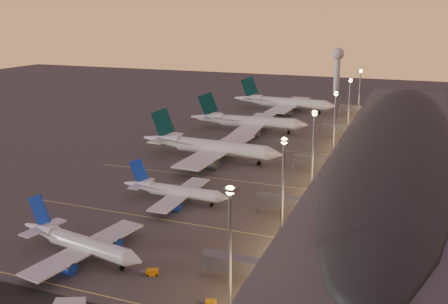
{
  "coord_description": "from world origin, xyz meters",
  "views": [
    {
      "loc": [
        66.32,
        -121.63,
        56.49
      ],
      "look_at": [
        2.0,
        45.0,
        7.0
      ],
      "focal_mm": 40.0,
      "sensor_mm": 36.0,
      "label": 1
    }
  ],
  "objects_px": {
    "airliner_wide_far": "(284,103)",
    "baggage_tug_b": "(150,272)",
    "airliner_wide_near": "(210,147)",
    "radar_tower": "(338,62)",
    "airliner_narrow_north": "(175,191)",
    "baggage_tug_a": "(209,302)",
    "airliner_narrow_south": "(80,243)",
    "airliner_wide_mid": "(248,122)"
  },
  "relations": [
    {
      "from": "airliner_narrow_south",
      "to": "airliner_wide_near",
      "type": "distance_m",
      "value": 88.94
    },
    {
      "from": "airliner_wide_near",
      "to": "airliner_wide_far",
      "type": "relative_size",
      "value": 0.97
    },
    {
      "from": "baggage_tug_a",
      "to": "baggage_tug_b",
      "type": "bearing_deg",
      "value": 149.16
    },
    {
      "from": "airliner_narrow_north",
      "to": "airliner_wide_near",
      "type": "distance_m",
      "value": 48.22
    },
    {
      "from": "radar_tower",
      "to": "baggage_tug_b",
      "type": "distance_m",
      "value": 294.58
    },
    {
      "from": "airliner_narrow_north",
      "to": "airliner_wide_far",
      "type": "xyz_separation_m",
      "value": [
        -6.3,
        158.33,
        1.88
      ]
    },
    {
      "from": "airliner_narrow_south",
      "to": "baggage_tug_a",
      "type": "bearing_deg",
      "value": -2.51
    },
    {
      "from": "airliner_wide_mid",
      "to": "airliner_narrow_north",
      "type": "bearing_deg",
      "value": -88.89
    },
    {
      "from": "airliner_narrow_south",
      "to": "airliner_wide_far",
      "type": "relative_size",
      "value": 0.61
    },
    {
      "from": "baggage_tug_b",
      "to": "airliner_narrow_north",
      "type": "bearing_deg",
      "value": 86.37
    },
    {
      "from": "airliner_wide_far",
      "to": "baggage_tug_b",
      "type": "relative_size",
      "value": 14.23
    },
    {
      "from": "airliner_narrow_north",
      "to": "airliner_wide_far",
      "type": "relative_size",
      "value": 0.57
    },
    {
      "from": "airliner_narrow_north",
      "to": "baggage_tug_a",
      "type": "relative_size",
      "value": 10.55
    },
    {
      "from": "baggage_tug_a",
      "to": "airliner_wide_far",
      "type": "bearing_deg",
      "value": 89.84
    },
    {
      "from": "airliner_narrow_south",
      "to": "radar_tower",
      "type": "distance_m",
      "value": 293.17
    },
    {
      "from": "airliner_narrow_south",
      "to": "baggage_tug_a",
      "type": "relative_size",
      "value": 11.3
    },
    {
      "from": "radar_tower",
      "to": "baggage_tug_b",
      "type": "height_order",
      "value": "radar_tower"
    },
    {
      "from": "airliner_wide_near",
      "to": "baggage_tug_a",
      "type": "bearing_deg",
      "value": -64.43
    },
    {
      "from": "airliner_wide_mid",
      "to": "baggage_tug_a",
      "type": "relative_size",
      "value": 17.59
    },
    {
      "from": "airliner_narrow_south",
      "to": "airliner_wide_near",
      "type": "height_order",
      "value": "airliner_wide_near"
    },
    {
      "from": "airliner_narrow_north",
      "to": "airliner_wide_near",
      "type": "height_order",
      "value": "airliner_wide_near"
    },
    {
      "from": "radar_tower",
      "to": "airliner_narrow_south",
      "type": "bearing_deg",
      "value": -93.01
    },
    {
      "from": "airliner_wide_near",
      "to": "airliner_wide_mid",
      "type": "distance_m",
      "value": 52.35
    },
    {
      "from": "airliner_wide_near",
      "to": "airliner_wide_mid",
      "type": "relative_size",
      "value": 1.03
    },
    {
      "from": "airliner_wide_mid",
      "to": "baggage_tug_a",
      "type": "bearing_deg",
      "value": -78.7
    },
    {
      "from": "airliner_wide_near",
      "to": "baggage_tug_a",
      "type": "relative_size",
      "value": 18.07
    },
    {
      "from": "airliner_wide_near",
      "to": "baggage_tug_b",
      "type": "bearing_deg",
      "value": -72.6
    },
    {
      "from": "airliner_narrow_north",
      "to": "airliner_wide_near",
      "type": "relative_size",
      "value": 0.58
    },
    {
      "from": "airliner_wide_far",
      "to": "radar_tower",
      "type": "relative_size",
      "value": 1.94
    },
    {
      "from": "airliner_narrow_south",
      "to": "airliner_narrow_north",
      "type": "bearing_deg",
      "value": 92.92
    },
    {
      "from": "airliner_narrow_south",
      "to": "airliner_narrow_north",
      "type": "distance_m",
      "value": 41.63
    },
    {
      "from": "radar_tower",
      "to": "baggage_tug_a",
      "type": "relative_size",
      "value": 9.58
    },
    {
      "from": "airliner_narrow_north",
      "to": "airliner_wide_far",
      "type": "height_order",
      "value": "airliner_wide_far"
    },
    {
      "from": "airliner_wide_near",
      "to": "radar_tower",
      "type": "distance_m",
      "value": 204.88
    },
    {
      "from": "radar_tower",
      "to": "baggage_tug_b",
      "type": "relative_size",
      "value": 7.33
    },
    {
      "from": "airliner_wide_far",
      "to": "baggage_tug_b",
      "type": "bearing_deg",
      "value": -81.08
    },
    {
      "from": "airliner_narrow_north",
      "to": "radar_tower",
      "type": "distance_m",
      "value": 251.74
    },
    {
      "from": "radar_tower",
      "to": "baggage_tug_b",
      "type": "xyz_separation_m",
      "value": [
        4.57,
        -293.78,
        -21.31
      ]
    },
    {
      "from": "airliner_wide_mid",
      "to": "airliner_wide_far",
      "type": "height_order",
      "value": "airliner_wide_far"
    },
    {
      "from": "airliner_narrow_south",
      "to": "airliner_wide_near",
      "type": "relative_size",
      "value": 0.63
    },
    {
      "from": "airliner_narrow_north",
      "to": "baggage_tug_b",
      "type": "bearing_deg",
      "value": -70.6
    },
    {
      "from": "airliner_narrow_north",
      "to": "airliner_wide_mid",
      "type": "bearing_deg",
      "value": 95.32
    }
  ]
}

